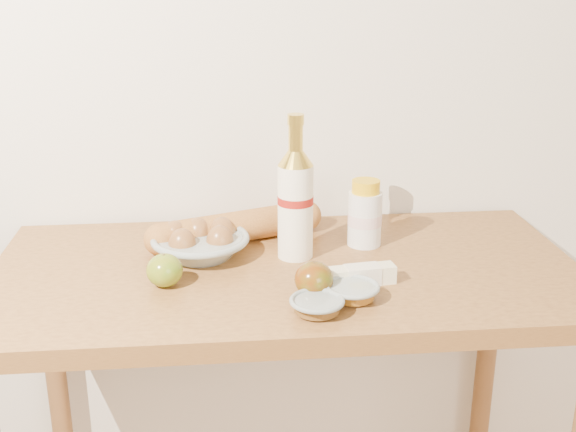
# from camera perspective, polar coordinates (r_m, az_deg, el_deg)

# --- Properties ---
(back_wall) EXTENTS (3.50, 0.02, 2.60)m
(back_wall) POSITION_cam_1_polar(r_m,az_deg,el_deg) (1.70, -1.22, 13.06)
(back_wall) COLOR silver
(back_wall) RESTS_ON ground
(table) EXTENTS (1.20, 0.60, 0.90)m
(table) POSITION_cam_1_polar(r_m,az_deg,el_deg) (1.53, -0.11, -8.26)
(table) COLOR #9A6731
(table) RESTS_ON ground
(bourbon_bottle) EXTENTS (0.09, 0.09, 0.30)m
(bourbon_bottle) POSITION_cam_1_polar(r_m,az_deg,el_deg) (1.48, 0.59, 1.21)
(bourbon_bottle) COLOR white
(bourbon_bottle) RESTS_ON table
(cream_bottle) EXTENTS (0.10, 0.10, 0.15)m
(cream_bottle) POSITION_cam_1_polar(r_m,az_deg,el_deg) (1.58, 6.09, 0.07)
(cream_bottle) COLOR silver
(cream_bottle) RESTS_ON table
(egg_bowl) EXTENTS (0.23, 0.23, 0.07)m
(egg_bowl) POSITION_cam_1_polar(r_m,az_deg,el_deg) (1.53, -6.96, -2.10)
(egg_bowl) COLOR gray
(egg_bowl) RESTS_ON table
(baguette) EXTENTS (0.42, 0.21, 0.07)m
(baguette) POSITION_cam_1_polar(r_m,az_deg,el_deg) (1.60, -4.09, -0.87)
(baguette) COLOR #BD7C39
(baguette) RESTS_ON table
(apple_yellowgreen) EXTENTS (0.07, 0.07, 0.06)m
(apple_yellowgreen) POSITION_cam_1_polar(r_m,az_deg,el_deg) (1.40, -9.73, -4.25)
(apple_yellowgreen) COLOR olive
(apple_yellowgreen) RESTS_ON table
(apple_redgreen_right) EXTENTS (0.10, 0.10, 0.07)m
(apple_redgreen_right) POSITION_cam_1_polar(r_m,az_deg,el_deg) (1.34, 2.06, -5.01)
(apple_redgreen_right) COLOR maroon
(apple_redgreen_right) RESTS_ON table
(sugar_bowl) EXTENTS (0.12, 0.12, 0.03)m
(sugar_bowl) POSITION_cam_1_polar(r_m,az_deg,el_deg) (1.28, 2.30, -7.05)
(sugar_bowl) COLOR gray
(sugar_bowl) RESTS_ON table
(syrup_bowl) EXTENTS (0.14, 0.14, 0.03)m
(syrup_bowl) POSITION_cam_1_polar(r_m,az_deg,el_deg) (1.34, 5.09, -5.94)
(syrup_bowl) COLOR gray
(syrup_bowl) RESTS_ON table
(butter_stick) EXTENTS (0.13, 0.05, 0.04)m
(butter_stick) POSITION_cam_1_polar(r_m,az_deg,el_deg) (1.40, 5.89, -4.68)
(butter_stick) COLOR beige
(butter_stick) RESTS_ON table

